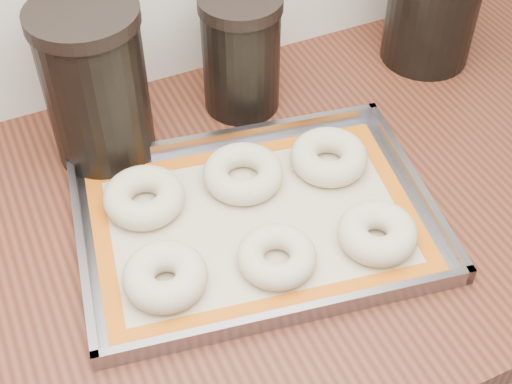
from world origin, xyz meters
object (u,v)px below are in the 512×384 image
bagel_back_right (329,157)px  bagel_front_right (377,233)px  canister_right (434,2)px  canister_left (96,85)px  bagel_front_left (165,276)px  bagel_front_mid (277,256)px  bagel_back_mid (243,173)px  bagel_back_left (144,197)px  baking_tray (256,220)px  canister_mid (241,53)px

bagel_back_right → bagel_front_right: bearing=-94.8°
canister_right → canister_left: bearing=-179.6°
bagel_front_left → bagel_front_mid: size_ratio=1.04×
bagel_front_mid → bagel_back_mid: 0.15m
bagel_back_left → bagel_front_left: bearing=-98.0°
bagel_front_right → baking_tray: bearing=141.8°
canister_mid → canister_right: 0.33m
bagel_front_left → bagel_back_left: (0.02, 0.14, -0.00)m
bagel_front_right → bagel_back_left: 0.31m
bagel_front_mid → bagel_back_left: (-0.12, 0.16, 0.00)m
bagel_back_left → canister_right: canister_right is taller
baking_tray → canister_right: bearing=28.5°
bagel_back_mid → canister_left: canister_left is taller
bagel_front_mid → bagel_back_mid: bearing=81.9°
bagel_front_right → canister_left: bearing=129.1°
bagel_back_left → canister_left: 0.17m
baking_tray → bagel_back_right: (0.14, 0.05, 0.02)m
bagel_back_right → bagel_back_left: bearing=172.6°
bagel_front_left → bagel_front_right: bearing=-10.0°
canister_mid → baking_tray: bearing=-109.8°
bagel_front_mid → bagel_back_mid: bagel_back_mid is taller
baking_tray → bagel_front_left: bagel_front_left is taller
bagel_front_mid → bagel_back_right: 0.19m
bagel_back_left → canister_right: bearing=14.5°
bagel_front_mid → bagel_front_right: 0.13m
baking_tray → canister_left: 0.28m
bagel_front_mid → canister_right: 0.52m
bagel_front_right → bagel_back_mid: bagel_front_right is taller
bagel_front_right → bagel_back_left: bearing=143.5°
canister_mid → bagel_back_left: bearing=-144.0°
bagel_back_right → canister_right: canister_right is taller
bagel_back_mid → canister_mid: size_ratio=0.59×
baking_tray → bagel_back_mid: (0.01, 0.07, 0.02)m
bagel_front_left → canister_mid: 0.37m
bagel_front_left → bagel_front_right: 0.27m
bagel_back_right → bagel_front_mid: bearing=-138.2°
bagel_back_right → canister_mid: canister_mid is taller
baking_tray → bagel_back_right: 0.15m
canister_mid → bagel_front_mid: bearing=-106.5°
baking_tray → canister_right: (0.41, 0.22, 0.10)m
bagel_front_left → bagel_back_right: bagel_front_left is taller
bagel_back_right → baking_tray: bearing=-159.2°
bagel_back_left → canister_right: (0.54, 0.14, 0.08)m
bagel_front_left → canister_left: canister_left is taller
bagel_back_right → canister_right: (0.28, 0.17, 0.08)m
bagel_front_left → canister_left: 0.29m
bagel_back_left → bagel_front_mid: bearing=-54.3°
bagel_back_mid → canister_left: size_ratio=0.47×
bagel_back_left → bagel_back_right: size_ratio=1.00×
bagel_front_right → canister_left: 0.42m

